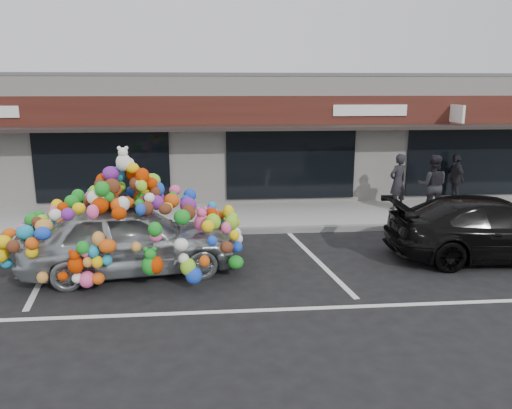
{
  "coord_description": "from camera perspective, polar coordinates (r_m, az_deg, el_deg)",
  "views": [
    {
      "loc": [
        0.46,
        -10.45,
        3.87
      ],
      "look_at": [
        1.5,
        1.4,
        1.06
      ],
      "focal_mm": 35.0,
      "sensor_mm": 36.0,
      "label": 1
    }
  ],
  "objects": [
    {
      "name": "kerb",
      "position": [
        13.51,
        -6.79,
        -3.14
      ],
      "size": [
        26.0,
        0.18,
        0.16
      ],
      "primitive_type": "cube",
      "color": "slate",
      "rests_on": "ground"
    },
    {
      "name": "pedestrian_b",
      "position": [
        15.56,
        19.5,
        2.08
      ],
      "size": [
        1.06,
        0.94,
        1.81
      ],
      "primitive_type": "imported",
      "rotation": [
        0.0,
        0.0,
        2.8
      ],
      "color": "black",
      "rests_on": "sidewalk"
    },
    {
      "name": "ground",
      "position": [
        11.16,
        -7.13,
        -7.13
      ],
      "size": [
        90.0,
        90.0,
        0.0
      ],
      "primitive_type": "plane",
      "color": "black",
      "rests_on": "ground"
    },
    {
      "name": "lane_line",
      "position": [
        9.16,
        5.24,
        -11.77
      ],
      "size": [
        14.0,
        0.12,
        0.01
      ],
      "primitive_type": "cube",
      "color": "silver",
      "rests_on": "ground"
    },
    {
      "name": "black_sedan",
      "position": [
        12.68,
        25.57,
        -2.5
      ],
      "size": [
        2.13,
        4.93,
        1.41
      ],
      "primitive_type": "imported",
      "rotation": [
        0.0,
        0.0,
        1.54
      ],
      "color": "black",
      "rests_on": "ground"
    },
    {
      "name": "parking_stripe_left",
      "position": [
        11.91,
        -22.78,
        -6.75
      ],
      "size": [
        0.73,
        4.37,
        0.01
      ],
      "primitive_type": "cube",
      "rotation": [
        0.0,
        0.0,
        0.14
      ],
      "color": "silver",
      "rests_on": "ground"
    },
    {
      "name": "pedestrian_c",
      "position": [
        17.61,
        21.79,
        2.79
      ],
      "size": [
        0.96,
        0.45,
        1.61
      ],
      "primitive_type": "imported",
      "rotation": [
        0.0,
        0.0,
        4.77
      ],
      "color": "#232127",
      "rests_on": "sidewalk"
    },
    {
      "name": "shop_building",
      "position": [
        18.98,
        -6.46,
        8.03
      ],
      "size": [
        24.0,
        7.2,
        4.31
      ],
      "color": "silver",
      "rests_on": "ground"
    },
    {
      "name": "pedestrian_a",
      "position": [
        16.01,
        15.9,
        2.5
      ],
      "size": [
        0.75,
        0.65,
        1.73
      ],
      "primitive_type": "imported",
      "rotation": [
        0.0,
        0.0,
        3.58
      ],
      "color": "black",
      "rests_on": "sidewalk"
    },
    {
      "name": "parking_stripe_mid",
      "position": [
        11.57,
        6.97,
        -6.34
      ],
      "size": [
        0.73,
        4.37,
        0.01
      ],
      "primitive_type": "cube",
      "rotation": [
        0.0,
        0.0,
        0.14
      ],
      "color": "silver",
      "rests_on": "ground"
    },
    {
      "name": "sidewalk",
      "position": [
        14.95,
        -6.63,
        -1.52
      ],
      "size": [
        26.0,
        3.0,
        0.15
      ],
      "primitive_type": "cube",
      "color": "#9C9C97",
      "rests_on": "ground"
    },
    {
      "name": "toy_car",
      "position": [
        10.86,
        -14.28,
        -2.85
      ],
      "size": [
        3.2,
        4.96,
        2.75
      ],
      "rotation": [
        0.0,
        0.0,
        1.72
      ],
      "color": "#B2B6BE",
      "rests_on": "ground"
    }
  ]
}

